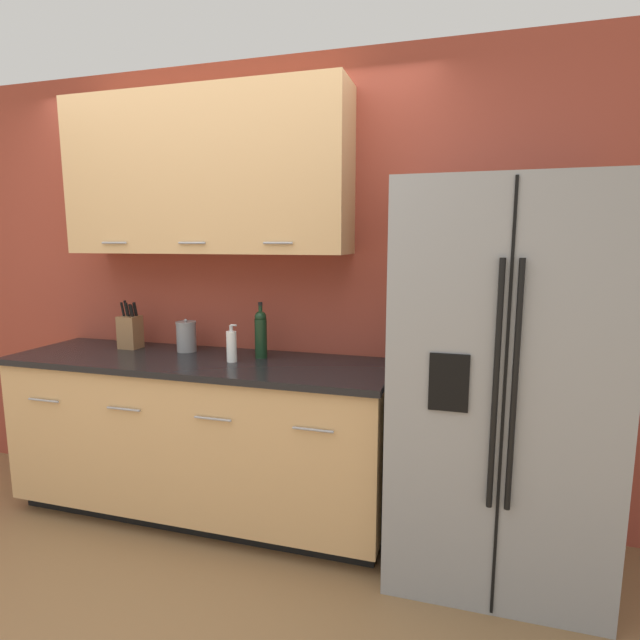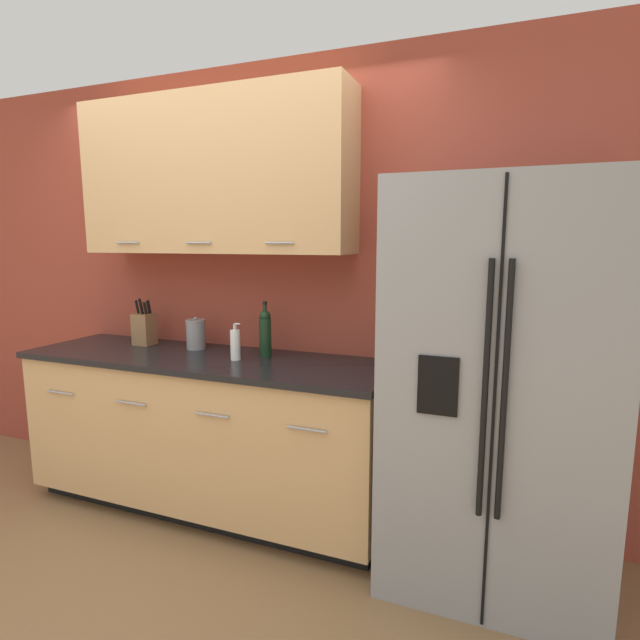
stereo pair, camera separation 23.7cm
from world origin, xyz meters
The scene contains 8 objects.
ground_plane centered at (0.00, 0.00, 0.00)m, with size 14.00×14.00×0.00m, color olive.
wall_back centered at (-0.01, 1.26, 1.47)m, with size 10.00×0.39×2.60m.
counter_unit centered at (-0.03, 0.97, 0.47)m, with size 2.19×0.64×0.93m.
refrigerator centered at (1.57, 0.92, 0.92)m, with size 0.96×0.74×1.85m.
knife_block centered at (-0.56, 1.09, 1.04)m, with size 0.12×0.11×0.29m.
wine_bottle centered at (0.31, 1.08, 1.08)m, with size 0.07×0.07×0.32m.
soap_dispenser centered at (0.20, 0.94, 1.02)m, with size 0.06×0.05×0.21m.
steel_canister centered at (-0.18, 1.11, 1.03)m, with size 0.12×0.12×0.20m.
Camera 2 is at (1.63, -1.40, 1.59)m, focal length 28.00 mm.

